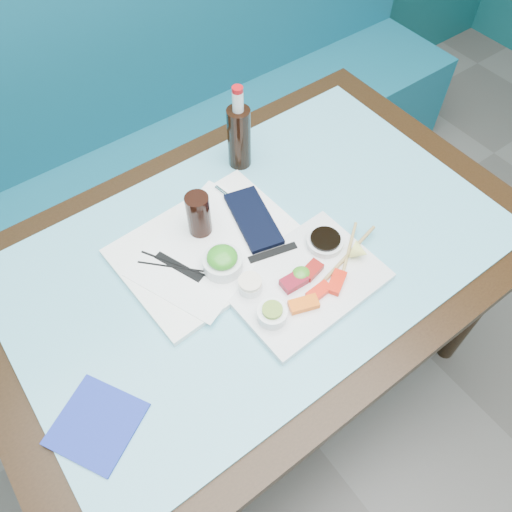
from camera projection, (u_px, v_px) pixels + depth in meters
booth_bench at (130, 168)px, 1.95m from camera, size 3.00×0.56×1.17m
dining_table at (258, 270)px, 1.33m from camera, size 1.40×0.90×0.75m
glass_top at (258, 251)px, 1.25m from camera, size 1.22×0.76×0.01m
sashimi_plate at (305, 281)px, 1.19m from camera, size 0.37×0.27×0.02m
salmon_left at (304, 304)px, 1.13m from camera, size 0.07×0.05×0.02m
salmon_mid at (319, 292)px, 1.15m from camera, size 0.06×0.03×0.01m
salmon_right at (337, 282)px, 1.16m from camera, size 0.07×0.06×0.02m
tuna_left at (294, 281)px, 1.16m from camera, size 0.06×0.04×0.02m
tuna_right at (312, 270)px, 1.18m from camera, size 0.06×0.04×0.02m
seaweed_garnish at (301, 274)px, 1.17m from camera, size 0.05×0.05×0.03m
ramekin_wasabi at (272, 314)px, 1.11m from camera, size 0.07×0.07×0.03m
wasabi_fill at (272, 310)px, 1.09m from camera, size 0.05×0.05×0.01m
ramekin_ginger at (250, 286)px, 1.15m from camera, size 0.07×0.07×0.02m
ginger_fill at (250, 282)px, 1.14m from camera, size 0.06×0.06×0.01m
soy_dish at (325, 242)px, 1.23m from camera, size 0.12×0.12×0.02m
soy_fill at (325, 239)px, 1.22m from camera, size 0.08×0.08×0.01m
lemon_wedge at (360, 252)px, 1.20m from camera, size 0.06×0.05×0.05m
chopstick_sleeve at (273, 252)px, 1.22m from camera, size 0.13×0.05×0.00m
wooden_chopstick_a at (344, 259)px, 1.21m from camera, size 0.26×0.07×0.01m
wooden_chopstick_b at (347, 257)px, 1.21m from camera, size 0.19×0.14×0.01m
serving_tray at (210, 248)px, 1.24m from camera, size 0.45×0.35×0.02m
paper_placemat at (209, 246)px, 1.24m from camera, size 0.43×0.37×0.00m
seaweed_bowl at (223, 263)px, 1.18m from camera, size 0.11×0.11×0.04m
seaweed_salad at (222, 257)px, 1.16m from camera, size 0.09×0.09×0.04m
cola_glass at (199, 215)px, 1.22m from camera, size 0.06×0.06×0.12m
navy_pouch at (253, 219)px, 1.28m from camera, size 0.13×0.22×0.02m
fork at (228, 196)px, 1.33m from camera, size 0.03×0.09×0.01m
black_chopstick_a at (177, 268)px, 1.20m from camera, size 0.14×0.15×0.01m
black_chopstick_b at (180, 266)px, 1.20m from camera, size 0.11×0.19×0.01m
tray_sleeve at (179, 267)px, 1.20m from camera, size 0.07×0.13×0.00m
cola_bottle_body at (239, 138)px, 1.36m from camera, size 0.08×0.08×0.18m
cola_bottle_neck at (238, 101)px, 1.26m from camera, size 0.03×0.03×0.06m
cola_bottle_cap at (237, 89)px, 1.23m from camera, size 0.04×0.04×0.01m
blue_napkin at (97, 424)px, 1.00m from camera, size 0.21×0.21×0.01m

